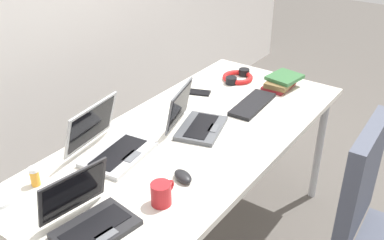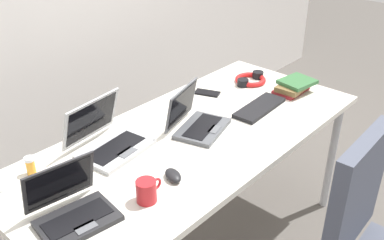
{
  "view_description": "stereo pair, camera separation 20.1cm",
  "coord_description": "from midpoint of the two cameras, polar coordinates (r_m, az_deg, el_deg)",
  "views": [
    {
      "loc": [
        -1.44,
        -1.02,
        1.8
      ],
      "look_at": [
        0.0,
        0.0,
        0.82
      ],
      "focal_mm": 41.68,
      "sensor_mm": 36.0,
      "label": 1
    },
    {
      "loc": [
        -1.31,
        -1.18,
        1.8
      ],
      "look_at": [
        0.0,
        0.0,
        0.82
      ],
      "focal_mm": 41.68,
      "sensor_mm": 36.0,
      "label": 2
    }
  ],
  "objects": [
    {
      "name": "cell_phone",
      "position": [
        2.45,
        -1.6,
        3.51
      ],
      "size": [
        0.11,
        0.15,
        0.01
      ],
      "primitive_type": "cube",
      "rotation": [
        0.0,
        0.0,
        0.37
      ],
      "color": "black",
      "rests_on": "desk"
    },
    {
      "name": "book_stack",
      "position": [
        2.54,
        9.16,
        4.83
      ],
      "size": [
        0.22,
        0.18,
        0.07
      ],
      "color": "maroon",
      "rests_on": "desk"
    },
    {
      "name": "desk",
      "position": [
        2.08,
        -2.77,
        -3.37
      ],
      "size": [
        1.8,
        0.8,
        0.74
      ],
      "color": "silver",
      "rests_on": "ground_plane"
    },
    {
      "name": "headphones",
      "position": [
        2.62,
        3.68,
        5.47
      ],
      "size": [
        0.21,
        0.18,
        0.04
      ],
      "color": "red",
      "rests_on": "desk"
    },
    {
      "name": "pill_bottle",
      "position": [
        1.86,
        -22.5,
        -6.76
      ],
      "size": [
        0.04,
        0.04,
        0.08
      ],
      "color": "gold",
      "rests_on": "desk"
    },
    {
      "name": "laptop_near_lamp",
      "position": [
        2.08,
        -2.43,
        -0.19
      ],
      "size": [
        0.32,
        0.29,
        0.2
      ],
      "color": "#515459",
      "rests_on": "desk"
    },
    {
      "name": "coffee_mug",
      "position": [
        1.64,
        -7.5,
        -9.44
      ],
      "size": [
        0.11,
        0.08,
        0.09
      ],
      "color": "#B21E23",
      "rests_on": "desk"
    },
    {
      "name": "external_keyboard",
      "position": [
        2.32,
        5.29,
        1.96
      ],
      "size": [
        0.34,
        0.14,
        0.02
      ],
      "primitive_type": "cube",
      "rotation": [
        0.0,
        0.0,
        0.05
      ],
      "color": "black",
      "rests_on": "desk"
    },
    {
      "name": "computer_mouse",
      "position": [
        1.76,
        -4.47,
        -7.31
      ],
      "size": [
        0.09,
        0.11,
        0.03
      ],
      "primitive_type": "ellipsoid",
      "rotation": [
        0.0,
        0.0,
        -0.39
      ],
      "color": "black",
      "rests_on": "desk"
    },
    {
      "name": "laptop_near_mouse",
      "position": [
        1.6,
        -16.68,
        -11.96
      ],
      "size": [
        0.29,
        0.26,
        0.2
      ],
      "color": "#232326",
      "rests_on": "desk"
    },
    {
      "name": "laptop_center",
      "position": [
        1.95,
        -13.38,
        -3.21
      ],
      "size": [
        0.34,
        0.31,
        0.22
      ],
      "color": "#B7BABC",
      "rests_on": "desk"
    }
  ]
}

